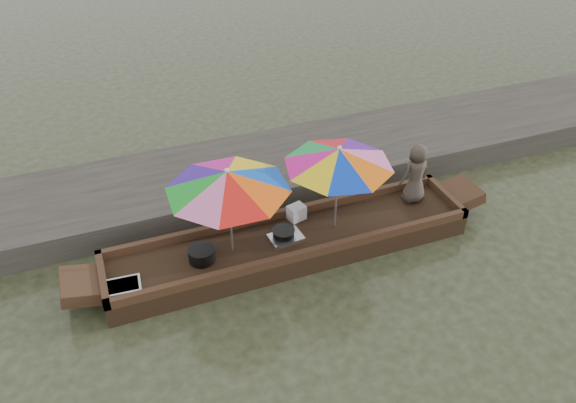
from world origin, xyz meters
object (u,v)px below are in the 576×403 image
object	(u,v)px
tray_scallop	(286,238)
vendor	(416,173)
cooking_pot	(202,255)
umbrella_bow	(230,212)
umbrella_stern	(337,188)
tray_crayfish	(122,287)
charcoal_grill	(283,235)
supply_bag	(296,213)
boat_hull	(290,245)

from	to	relation	value
tray_scallop	vendor	distance (m)	2.55
cooking_pot	umbrella_bow	distance (m)	0.83
cooking_pot	umbrella_stern	size ratio (longest dim) A/B	0.24
umbrella_bow	umbrella_stern	xyz separation A→B (m)	(1.77, 0.00, 0.00)
tray_crayfish	vendor	xyz separation A→B (m)	(5.11, 0.45, 0.51)
charcoal_grill	supply_bag	distance (m)	0.57
vendor	umbrella_bow	xyz separation A→B (m)	(-3.37, -0.21, 0.22)
cooking_pot	umbrella_stern	world-z (taller)	umbrella_stern
tray_crayfish	vendor	distance (m)	5.16
tray_crayfish	tray_scallop	bearing A→B (deg)	4.92
tray_crayfish	tray_scallop	xyz separation A→B (m)	(2.63, 0.23, -0.01)
umbrella_bow	charcoal_grill	bearing A→B (deg)	0.40
tray_crayfish	umbrella_bow	size ratio (longest dim) A/B	0.28
umbrella_bow	boat_hull	bearing A→B (deg)	0.00
cooking_pot	umbrella_bow	size ratio (longest dim) A/B	0.22
tray_scallop	charcoal_grill	xyz separation A→B (m)	(-0.03, 0.03, 0.05)
tray_scallop	supply_bag	bearing A→B (deg)	50.92
boat_hull	tray_crayfish	size ratio (longest dim) A/B	11.35
cooking_pot	tray_scallop	xyz separation A→B (m)	(1.39, 0.01, -0.08)
cooking_pot	charcoal_grill	size ratio (longest dim) A/B	1.20
supply_bag	umbrella_bow	world-z (taller)	umbrella_bow
cooking_pot	umbrella_stern	xyz separation A→B (m)	(2.27, 0.03, 0.67)
umbrella_bow	tray_scallop	bearing A→B (deg)	-1.35
umbrella_bow	vendor	bearing A→B (deg)	3.51
tray_crayfish	supply_bag	xyz separation A→B (m)	(2.98, 0.67, 0.09)
umbrella_bow	supply_bag	bearing A→B (deg)	18.60
tray_scallop	vendor	size ratio (longest dim) A/B	0.47
cooking_pot	charcoal_grill	world-z (taller)	cooking_pot
boat_hull	supply_bag	distance (m)	0.59
supply_bag	umbrella_stern	bearing A→B (deg)	-38.84
boat_hull	vendor	bearing A→B (deg)	4.93
cooking_pot	tray_scallop	world-z (taller)	cooking_pot
supply_bag	umbrella_bow	xyz separation A→B (m)	(-1.25, -0.42, 0.65)
umbrella_bow	umbrella_stern	distance (m)	1.77
supply_bag	cooking_pot	bearing A→B (deg)	-165.52
boat_hull	vendor	xyz separation A→B (m)	(2.40, 0.21, 0.73)
cooking_pot	boat_hull	bearing A→B (deg)	1.23
cooking_pot	umbrella_stern	bearing A→B (deg)	0.80
umbrella_stern	boat_hull	bearing A→B (deg)	180.00
tray_scallop	charcoal_grill	size ratio (longest dim) A/B	1.52
boat_hull	umbrella_stern	bearing A→B (deg)	0.00
tray_scallop	boat_hull	bearing A→B (deg)	14.08
boat_hull	umbrella_stern	distance (m)	1.24
boat_hull	charcoal_grill	xyz separation A→B (m)	(-0.11, 0.01, 0.26)
charcoal_grill	supply_bag	xyz separation A→B (m)	(0.39, 0.41, 0.05)
supply_bag	boat_hull	bearing A→B (deg)	-123.17
umbrella_stern	umbrella_bow	bearing A→B (deg)	180.00
tray_crayfish	charcoal_grill	distance (m)	2.61
charcoal_grill	vendor	distance (m)	2.57
charcoal_grill	umbrella_bow	size ratio (longest dim) A/B	0.19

